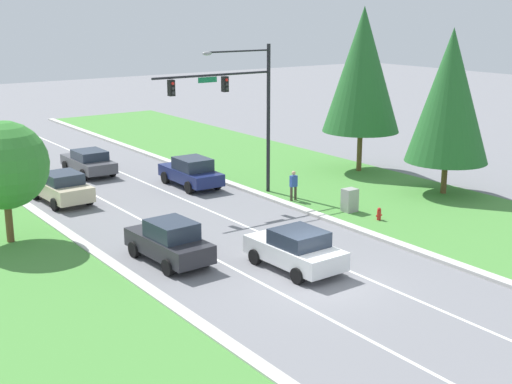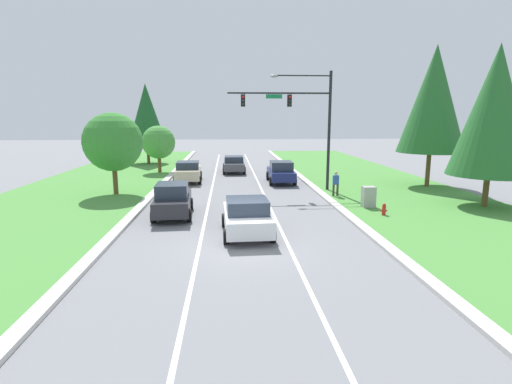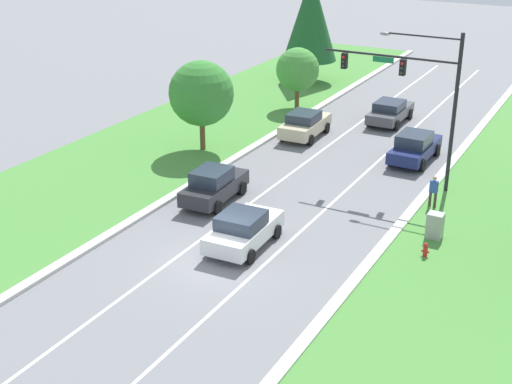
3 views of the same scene
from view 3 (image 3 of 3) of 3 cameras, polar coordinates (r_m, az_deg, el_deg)
ground_plane at (r=30.33m, az=-2.87°, el=-5.50°), size 160.00×160.00×0.00m
curb_strip_right at (r=28.12m, az=7.13°, el=-7.96°), size 0.50×90.00×0.15m
curb_strip_left at (r=33.29m, az=-11.23°, el=-3.07°), size 0.50×90.00×0.15m
grass_verge_right at (r=27.04m, az=17.66°, el=-10.45°), size 10.00×90.00×0.08m
grass_verge_left at (r=36.65m, az=-17.61°, el=-1.31°), size 10.00×90.00×0.08m
lane_stripe_inner_left at (r=31.20m, az=-5.70°, el=-4.72°), size 0.14×81.00×0.01m
lane_stripe_inner_right at (r=29.53m, az=0.14°, el=-6.30°), size 0.14×81.00×0.01m
traffic_signal_mast at (r=37.08m, az=12.81°, el=8.33°), size 7.10×0.41×8.21m
graphite_sedan at (r=48.84m, az=10.67°, el=6.36°), size 2.11×4.67×1.55m
charcoal_sedan at (r=35.62m, az=-3.39°, el=0.55°), size 2.14×4.42×1.78m
navy_sedan at (r=42.00m, az=12.58°, el=3.55°), size 2.12×4.68×1.73m
white_sedan at (r=31.11m, az=-1.02°, el=-3.00°), size 2.28×4.34×1.65m
champagne_sedan at (r=45.24m, az=3.93°, el=5.43°), size 2.24×4.50×1.67m
utility_cabinet at (r=32.80m, az=14.12°, el=-2.68°), size 0.70×0.60×1.26m
pedestrian at (r=35.84m, az=14.01°, el=0.12°), size 0.40×0.25×1.69m
fire_hydrant at (r=31.20m, az=13.39°, el=-4.58°), size 0.34×0.20×0.70m
oak_near_left_tree at (r=42.05m, az=-4.40°, el=7.86°), size 3.83×3.83×5.45m
oak_far_left_tree at (r=50.79m, az=3.35°, el=9.75°), size 3.05×3.05×4.39m
conifer_mid_left_tree at (r=57.86m, az=4.40°, el=13.82°), size 4.28×4.28×8.72m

